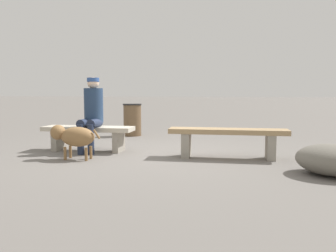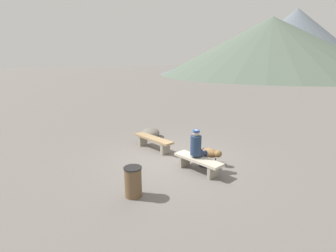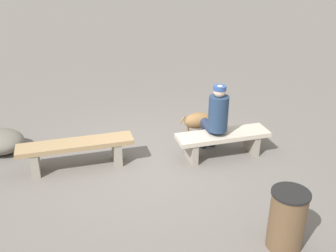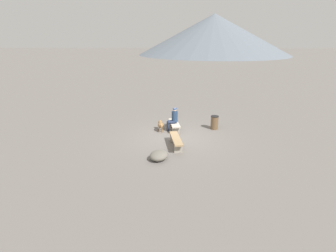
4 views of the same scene
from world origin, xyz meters
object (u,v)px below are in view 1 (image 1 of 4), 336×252
(bench_right, at_px, (88,133))
(boulder, at_px, (332,160))
(bench_left, at_px, (228,137))
(dog, at_px, (74,136))
(trash_bin, at_px, (132,120))
(seated_person, at_px, (92,110))

(bench_right, height_order, boulder, bench_right)
(bench_left, distance_m, boulder, 1.60)
(bench_right, distance_m, dog, 0.79)
(bench_left, xyz_separation_m, bench_right, (2.45, 0.06, -0.02))
(trash_bin, relative_size, boulder, 0.86)
(dog, bearing_deg, bench_right, -81.15)
(trash_bin, height_order, boulder, trash_bin)
(bench_left, bearing_deg, seated_person, -5.11)
(bench_left, relative_size, boulder, 2.08)
(bench_right, relative_size, trash_bin, 2.14)
(dog, bearing_deg, seated_person, -89.29)
(bench_left, xyz_separation_m, boulder, (-1.41, 0.75, -0.14))
(bench_left, bearing_deg, dog, 12.08)
(bench_right, bearing_deg, trash_bin, -94.15)
(bench_left, xyz_separation_m, trash_bin, (2.61, -2.21, 0.05))
(seated_person, xyz_separation_m, boulder, (-3.74, 0.63, -0.54))
(dog, height_order, trash_bin, trash_bin)
(dog, relative_size, trash_bin, 1.06)
(dog, xyz_separation_m, boulder, (-3.65, -0.08, -0.16))
(bench_left, relative_size, trash_bin, 2.43)
(bench_left, height_order, boulder, bench_left)
(bench_left, distance_m, dog, 2.39)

